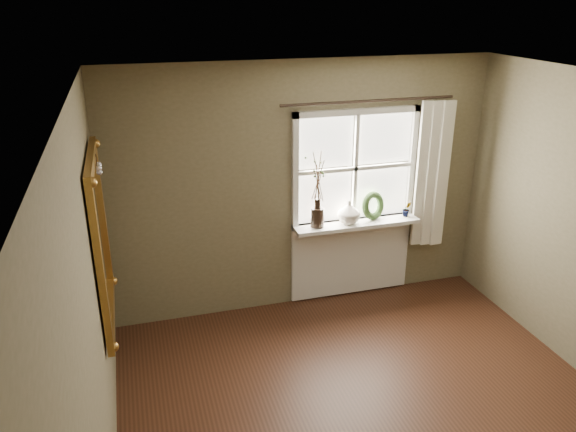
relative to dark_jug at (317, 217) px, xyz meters
The scene contains 14 objects.
ceiling 2.64m from the dark_jug, 92.95° to the right, with size 4.50×4.50×0.00m, color silver.
wall_back 0.35m from the dark_jug, 121.22° to the left, with size 4.00×0.10×2.60m, color brown.
wall_left 3.04m from the dark_jug, 135.52° to the right, with size 0.10×4.50×2.60m, color brown.
window_frame 0.64m from the dark_jug, 13.85° to the left, with size 1.36×0.06×1.24m.
window_sill 0.46m from the dark_jug, ahead, with size 1.36×0.26×0.04m, color silver.
window_apron 0.72m from the dark_jug, 14.01° to the left, with size 1.36×0.04×0.88m, color silver.
dark_jug is the anchor object (origin of this frame).
cream_vase 0.35m from the dark_jug, ahead, with size 0.23×0.23×0.24m, color beige.
wreath 0.64m from the dark_jug, ahead, with size 0.31×0.31×0.07m, color #28401C.
potted_plant_left 0.03m from the dark_jug, ahead, with size 0.08×0.05×0.15m, color #28401C.
potted_plant_right 1.02m from the dark_jug, ahead, with size 0.09×0.08×0.17m, color #28401C.
curtain 1.33m from the dark_jug, ahead, with size 0.36×0.12×1.59m, color beige.
curtain_rod 1.28m from the dark_jug, ahead, with size 0.03×0.03×1.84m, color black.
gilt_mirror 2.26m from the dark_jug, 158.09° to the right, with size 0.10×1.15×1.38m.
Camera 1 is at (-1.68, -2.94, 3.17)m, focal length 35.00 mm.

